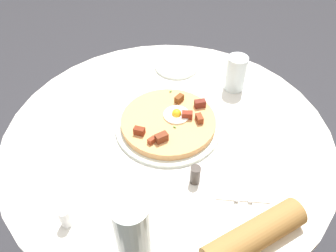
% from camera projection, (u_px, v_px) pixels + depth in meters
% --- Properties ---
extents(ground_plane, '(6.00, 6.00, 0.00)m').
position_uv_depth(ground_plane, '(168.00, 246.00, 1.60)').
color(ground_plane, '#2D2D33').
extents(dining_table, '(1.00, 1.00, 0.75)m').
position_uv_depth(dining_table, '(168.00, 170.00, 1.19)').
color(dining_table, silver).
rests_on(dining_table, ground_plane).
extents(pizza_plate, '(0.33, 0.33, 0.01)m').
position_uv_depth(pizza_plate, '(168.00, 126.00, 1.08)').
color(pizza_plate, silver).
rests_on(pizza_plate, dining_table).
extents(breakfast_pizza, '(0.29, 0.29, 0.05)m').
position_uv_depth(breakfast_pizza, '(169.00, 121.00, 1.07)').
color(breakfast_pizza, tan).
rests_on(breakfast_pizza, pizza_plate).
extents(bread_plate, '(0.16, 0.16, 0.01)m').
position_uv_depth(bread_plate, '(177.00, 66.00, 1.31)').
color(bread_plate, silver).
rests_on(bread_plate, dining_table).
extents(napkin, '(0.22, 0.22, 0.00)m').
position_uv_depth(napkin, '(241.00, 175.00, 0.96)').
color(napkin, white).
rests_on(napkin, dining_table).
extents(fork, '(0.15, 0.12, 0.00)m').
position_uv_depth(fork, '(248.00, 174.00, 0.95)').
color(fork, silver).
rests_on(fork, napkin).
extents(knife, '(0.15, 0.12, 0.00)m').
position_uv_depth(knife, '(235.00, 173.00, 0.96)').
color(knife, silver).
rests_on(knife, napkin).
extents(water_glass, '(0.07, 0.07, 0.13)m').
position_uv_depth(water_glass, '(236.00, 73.00, 1.18)').
color(water_glass, silver).
rests_on(water_glass, dining_table).
extents(water_bottle, '(0.07, 0.07, 0.24)m').
position_uv_depth(water_bottle, '(134.00, 240.00, 0.70)').
color(water_bottle, silver).
rests_on(water_bottle, dining_table).
extents(salt_shaker, '(0.03, 0.03, 0.06)m').
position_uv_depth(salt_shaker, '(65.00, 217.00, 0.83)').
color(salt_shaker, white).
rests_on(salt_shaker, dining_table).
extents(pepper_shaker, '(0.03, 0.03, 0.06)m').
position_uv_depth(pepper_shaker, '(195.00, 175.00, 0.92)').
color(pepper_shaker, '#3F3833').
rests_on(pepper_shaker, dining_table).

